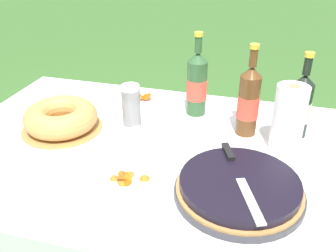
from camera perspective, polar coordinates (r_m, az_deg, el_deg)
garden_table at (r=1.41m, az=-3.82°, el=-5.85°), size 1.44×1.00×0.78m
tablecloth at (r=1.37m, az=-3.91°, el=-3.53°), size 1.45×1.01×0.10m
berry_tart at (r=1.13m, az=10.78°, el=-9.25°), size 0.38×0.38×0.06m
serving_knife at (r=1.13m, az=10.54°, el=-6.95°), size 0.16×0.36×0.01m
bundt_cake at (r=1.50m, az=-16.01°, el=1.21°), size 0.31×0.31×0.10m
cup_stack at (r=1.45m, az=-5.63°, el=2.98°), size 0.07×0.07×0.18m
cider_bottle_green at (r=1.54m, az=4.42°, el=6.39°), size 0.08×0.08×0.34m
cider_bottle_amber at (r=1.41m, az=12.17°, el=3.71°), size 0.08×0.08×0.35m
juice_bottle_red at (r=1.46m, az=19.49°, el=2.96°), size 0.08×0.08×0.32m
snack_plate_near at (r=1.17m, az=-6.60°, el=-8.61°), size 0.24×0.24×0.06m
snack_plate_right at (r=1.69m, az=-4.29°, el=4.09°), size 0.21×0.21×0.06m
paper_towel_roll at (r=1.35m, az=17.90°, el=1.07°), size 0.11×0.11×0.24m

